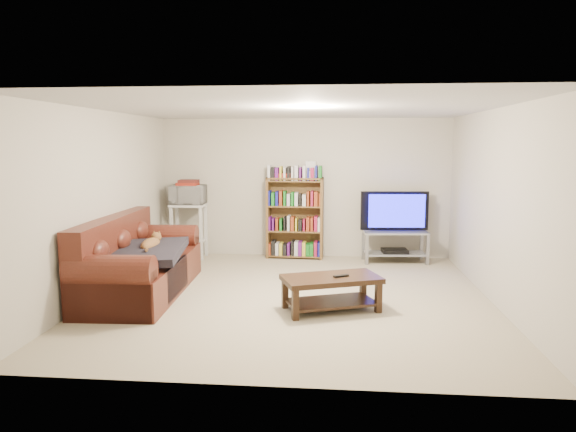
# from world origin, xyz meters

# --- Properties ---
(floor) EXTENTS (5.00, 5.00, 0.00)m
(floor) POSITION_xyz_m (0.00, 0.00, 0.00)
(floor) COLOR tan
(floor) RESTS_ON ground
(ceiling) EXTENTS (5.00, 5.00, 0.00)m
(ceiling) POSITION_xyz_m (0.00, 0.00, 2.40)
(ceiling) COLOR white
(ceiling) RESTS_ON ground
(wall_back) EXTENTS (5.00, 0.00, 5.00)m
(wall_back) POSITION_xyz_m (0.00, 2.50, 1.20)
(wall_back) COLOR beige
(wall_back) RESTS_ON ground
(wall_front) EXTENTS (5.00, 0.00, 5.00)m
(wall_front) POSITION_xyz_m (0.00, -2.50, 1.20)
(wall_front) COLOR beige
(wall_front) RESTS_ON ground
(wall_left) EXTENTS (0.00, 5.00, 5.00)m
(wall_left) POSITION_xyz_m (-2.50, 0.00, 1.20)
(wall_left) COLOR beige
(wall_left) RESTS_ON ground
(wall_right) EXTENTS (0.00, 5.00, 5.00)m
(wall_right) POSITION_xyz_m (2.50, 0.00, 1.20)
(wall_right) COLOR beige
(wall_right) RESTS_ON ground
(sofa) EXTENTS (1.13, 2.43, 1.02)m
(sofa) POSITION_xyz_m (-2.09, -0.01, 0.35)
(sofa) COLOR #4D1D13
(sofa) RESTS_ON floor
(blanket) EXTENTS (1.07, 1.30, 0.20)m
(blanket) POSITION_xyz_m (-1.89, -0.17, 0.59)
(blanket) COLOR black
(blanket) RESTS_ON sofa
(cat) EXTENTS (0.29, 0.66, 0.20)m
(cat) POSITION_xyz_m (-1.90, 0.05, 0.65)
(cat) COLOR brown
(cat) RESTS_ON sofa
(coffee_table) EXTENTS (1.26, 0.93, 0.41)m
(coffee_table) POSITION_xyz_m (0.50, -0.50, 0.29)
(coffee_table) COLOR black
(coffee_table) RESTS_ON floor
(remote) EXTENTS (0.19, 0.14, 0.02)m
(remote) POSITION_xyz_m (0.61, -0.51, 0.42)
(remote) COLOR black
(remote) RESTS_ON coffee_table
(tv_stand) EXTENTS (1.09, 0.56, 0.53)m
(tv_stand) POSITION_xyz_m (1.54, 2.13, 0.36)
(tv_stand) COLOR #999EA3
(tv_stand) RESTS_ON floor
(television) EXTENTS (1.14, 0.24, 0.65)m
(television) POSITION_xyz_m (1.54, 2.13, 0.85)
(television) COLOR black
(television) RESTS_ON tv_stand
(dvd_player) EXTENTS (0.44, 0.33, 0.06)m
(dvd_player) POSITION_xyz_m (1.54, 2.13, 0.19)
(dvd_player) COLOR black
(dvd_player) RESTS_ON tv_stand
(bookshelf) EXTENTS (0.98, 0.34, 1.40)m
(bookshelf) POSITION_xyz_m (-0.15, 2.30, 0.72)
(bookshelf) COLOR brown
(bookshelf) RESTS_ON floor
(shelf_clutter) EXTENTS (0.71, 0.23, 0.28)m
(shelf_clutter) POSITION_xyz_m (-0.05, 2.31, 1.50)
(shelf_clutter) COLOR silver
(shelf_clutter) RESTS_ON bookshelf
(microwave_stand) EXTENTS (0.60, 0.44, 0.94)m
(microwave_stand) POSITION_xyz_m (-1.98, 2.14, 0.60)
(microwave_stand) COLOR silver
(microwave_stand) RESTS_ON floor
(microwave) EXTENTS (0.59, 0.40, 0.32)m
(microwave) POSITION_xyz_m (-1.98, 2.14, 1.10)
(microwave) COLOR silver
(microwave) RESTS_ON microwave_stand
(game_boxes) EXTENTS (0.35, 0.31, 0.05)m
(game_boxes) POSITION_xyz_m (-1.98, 2.14, 1.29)
(game_boxes) COLOR maroon
(game_boxes) RESTS_ON microwave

